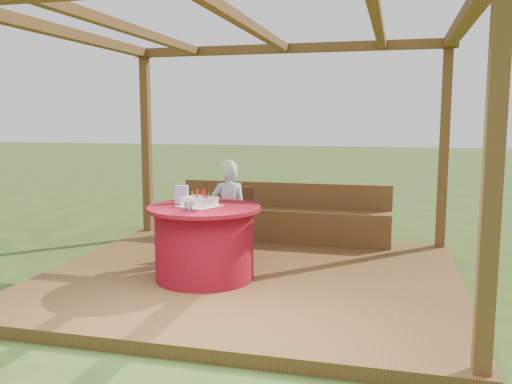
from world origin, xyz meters
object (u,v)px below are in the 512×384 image
bench (282,222)px  gift_bag (182,194)px  chair (238,219)px  elderly_woman (229,208)px  table (204,242)px  drinking_glass (189,207)px  birthday_cake (199,201)px

bench → gift_bag: size_ratio=15.38×
chair → elderly_woman: 0.22m
table → drinking_glass: (-0.04, -0.33, 0.43)m
chair → elderly_woman: (-0.07, -0.14, 0.15)m
bench → drinking_glass: bearing=-101.3°
table → drinking_glass: size_ratio=12.79×
birthday_cake → drinking_glass: bearing=-88.7°
table → elderly_woman: elderly_woman is taller
bench → drinking_glass: size_ratio=31.95×
bench → gift_bag: (-0.73, -1.88, 0.62)m
chair → gift_bag: (-0.36, -0.94, 0.42)m
birthday_cake → chair: bearing=84.4°
chair → elderly_woman: elderly_woman is taller
gift_bag → elderly_woman: bearing=57.7°
table → drinking_glass: bearing=-97.7°
bench → elderly_woman: 1.22m
birthday_cake → gift_bag: (-0.26, 0.14, 0.05)m
birthday_cake → drinking_glass: birthday_cake is taller
birthday_cake → elderly_woman: bearing=87.9°
gift_bag → drinking_glass: (0.26, -0.47, -0.05)m
bench → elderly_woman: bearing=-112.2°
bench → birthday_cake: birthday_cake is taller
drinking_glass → birthday_cake: bearing=91.3°
chair → gift_bag: 1.09m
table → gift_bag: gift_bag is taller
table → gift_bag: (-0.31, 0.14, 0.48)m
drinking_glass → elderly_woman: bearing=88.8°
table → elderly_woman: bearing=91.1°
birthday_cake → bench: bearing=76.7°
elderly_woman → gift_bag: 0.89m
drinking_glass → table: bearing=82.3°
bench → chair: chair is taller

